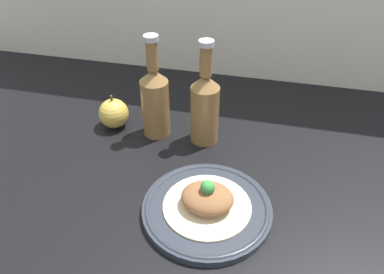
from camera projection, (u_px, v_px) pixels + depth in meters
ground_plane at (173, 187)px, 83.65cm from camera, size 180.00×110.00×4.00cm
plate at (207, 208)px, 74.52cm from camera, size 25.93×25.93×1.82cm
plated_food at (207, 199)px, 72.98cm from camera, size 17.62×17.62×6.70cm
cider_bottle_left at (155, 99)px, 90.90cm from camera, size 6.90×6.90×26.10cm
cider_bottle_right at (205, 106)px, 88.61cm from camera, size 6.90×6.90×26.10cm
apple at (114, 113)px, 96.89cm from camera, size 7.74×7.74×9.22cm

